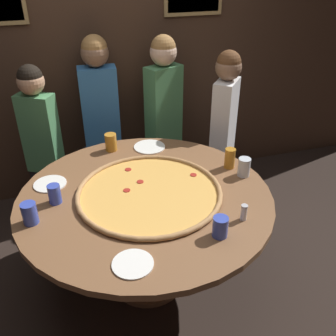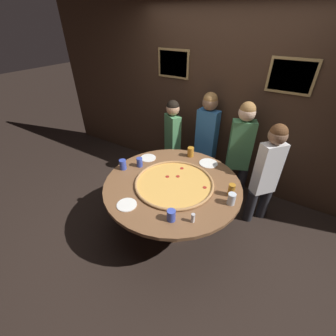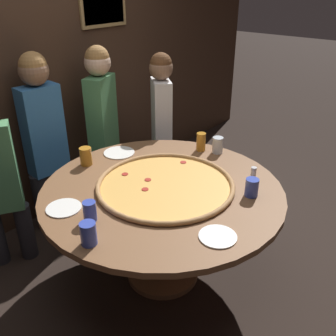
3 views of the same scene
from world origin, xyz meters
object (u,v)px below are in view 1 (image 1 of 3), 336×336
Objects in this scene: condiment_shaker at (244,212)px; diner_far_right at (101,112)px; drink_cup_near_left at (111,142)px; drink_cup_near_right at (30,213)px; white_plate_right_side at (133,264)px; drink_cup_beside_pizza at (244,167)px; white_plate_near_front at (50,184)px; drink_cup_far_left at (55,194)px; giant_pizza at (149,192)px; drink_cup_centre_back at (220,227)px; diner_side_left at (224,123)px; dining_table at (146,211)px; white_plate_beside_cup at (149,147)px; drink_cup_by_shaker at (230,158)px; diner_side_right at (164,110)px; diner_far_left at (41,137)px.

diner_far_right reaches higher than condiment_shaker.
drink_cup_near_right is at bearing -128.71° from drink_cup_near_left.
diner_far_right is at bearing 86.10° from white_plate_right_side.
drink_cup_beside_pizza is 1.38m from diner_far_right.
condiment_shaker is (1.02, -0.70, 0.05)m from white_plate_near_front.
drink_cup_far_left is 1.23× the size of condiment_shaker.
giant_pizza is 0.60m from condiment_shaker.
drink_cup_near_right is at bearing -174.06° from giant_pizza.
drink_cup_near_right is (-0.95, 0.41, 0.00)m from drink_cup_centre_back.
diner_side_left is at bearing 28.22° from drink_cup_near_right.
dining_table is 0.15m from giant_pizza.
diner_far_right reaches higher than dining_table.
condiment_shaker is 0.07× the size of diner_far_right.
drink_cup_centre_back is 1.10m from white_plate_beside_cup.
diner_side_left is at bearing 41.65° from giant_pizza.
diner_far_right is (-0.37, 1.65, 0.04)m from drink_cup_centre_back.
diner_side_left reaches higher than white_plate_right_side.
white_plate_near_front is (-0.56, 0.29, 0.13)m from dining_table.
condiment_shaker is (0.27, -1.01, 0.05)m from white_plate_beside_cup.
white_plate_beside_cup is 1.14× the size of white_plate_near_front.
white_plate_near_front is at bearing 152.44° from dining_table.
condiment_shaker is at bearing -41.40° from dining_table.
drink_cup_by_shaker is 0.10× the size of diner_far_right.
white_plate_right_side is (-0.23, -0.55, -0.01)m from giant_pizza.
giant_pizza is 0.66m from white_plate_near_front.
drink_cup_near_left reaches higher than drink_cup_near_right.
drink_cup_by_shaker is at bearing 18.99° from diner_side_left.
drink_cup_centre_back is 1.04m from drink_cup_near_right.
diner_far_right is at bearing 95.66° from giant_pizza.
white_plate_near_front is (-0.46, -0.35, -0.06)m from drink_cup_near_left.
giant_pizza is at bearing 45.91° from diner_side_right.
diner_side_right is at bearing 38.39° from drink_cup_near_left.
drink_cup_centre_back reaches higher than white_plate_near_front.
drink_cup_near_left is at bearing 37.08° from white_plate_near_front.
drink_cup_centre_back is 0.99m from drink_cup_far_left.
drink_cup_beside_pizza is at bearing -49.65° from white_plate_beside_cup.
drink_cup_far_left is at bearing 171.45° from giant_pizza.
diner_side_left reaches higher than dining_table.
white_plate_right_side is 1.71m from diner_side_left.
diner_side_right reaches higher than drink_cup_beside_pizza.
drink_cup_beside_pizza is (0.78, -0.62, -0.00)m from drink_cup_near_left.
drink_cup_centre_back is 0.09× the size of diner_far_left.
dining_table is 7.70× the size of white_plate_right_side.
white_plate_right_side is (-0.21, -0.56, 0.13)m from dining_table.
dining_table is 1.18m from diner_side_right.
diner_side_right is at bearing 102.58° from drink_cup_beside_pizza.
drink_cup_by_shaker is 0.11× the size of diner_far_left.
white_plate_near_front is (-1.20, 0.15, -0.07)m from drink_cup_by_shaker.
drink_cup_centre_back is 1.57m from diner_side_right.
diner_side_left is at bearing 74.98° from drink_cup_beside_pizza.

